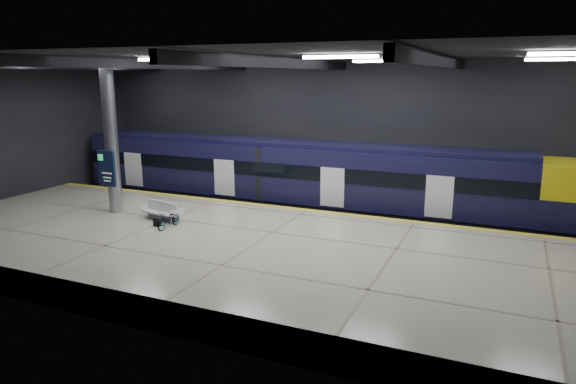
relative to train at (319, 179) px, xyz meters
The scene contains 10 objects.
ground 5.88m from the train, 85.73° to the right, with size 30.00×30.00×0.00m, color black.
room_shell 6.61m from the train, 85.74° to the right, with size 30.10×16.10×8.05m.
platform 8.15m from the train, 87.06° to the right, with size 30.00×11.00×1.10m, color #B8AE9C.
safety_strip 2.94m from the train, 81.50° to the right, with size 30.00×0.40×0.01m, color gold.
rails 2.02m from the train, ahead, with size 30.00×1.52×0.16m.
train is the anchor object (origin of this frame).
bench 8.30m from the train, 125.07° to the right, with size 2.00×1.16×0.83m.
bicycle 8.57m from the train, 116.20° to the right, with size 0.48×1.38×0.73m, color #99999E.
pannier_bag 8.87m from the train, 119.69° to the right, with size 0.30×0.18×0.35m, color black.
info_column 10.29m from the train, 139.32° to the right, with size 0.90×0.78×6.90m.
Camera 1 is at (8.46, -18.90, 7.31)m, focal length 32.00 mm.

